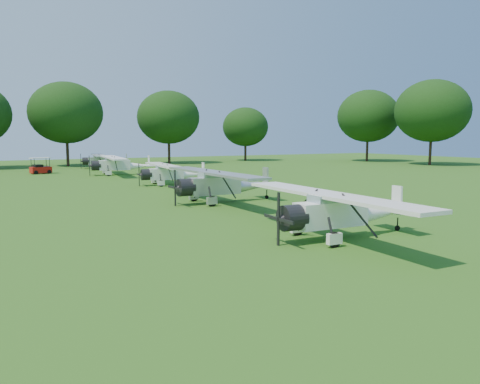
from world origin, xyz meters
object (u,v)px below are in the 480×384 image
object	(u,v)px
aircraft_5	(171,172)
golf_cart	(40,168)
aircraft_4	(222,182)
aircraft_7	(103,160)
aircraft_6	(119,163)
aircraft_3	(340,209)

from	to	relation	value
aircraft_5	golf_cart	xyz separation A→B (m)	(-9.28, 20.29, -0.56)
aircraft_4	aircraft_7	distance (m)	39.80
aircraft_4	aircraft_6	xyz separation A→B (m)	(-0.03, 26.88, -0.02)
aircraft_4	aircraft_7	xyz separation A→B (m)	(1.06, 39.78, -0.14)
aircraft_4	aircraft_5	size ratio (longest dim) A/B	1.13
aircraft_5	golf_cart	size ratio (longest dim) A/B	4.15
aircraft_5	aircraft_3	bearing A→B (deg)	-88.31
aircraft_3	aircraft_7	bearing A→B (deg)	89.83
aircraft_6	golf_cart	size ratio (longest dim) A/B	4.65
aircraft_4	aircraft_5	bearing A→B (deg)	83.51
aircraft_4	aircraft_5	distance (m)	12.97
aircraft_3	aircraft_7	world-z (taller)	aircraft_3
aircraft_4	golf_cart	bearing A→B (deg)	102.54
aircraft_3	aircraft_5	xyz separation A→B (m)	(1.76, 25.65, -0.09)
aircraft_3	aircraft_6	distance (m)	39.63
aircraft_4	aircraft_7	size ratio (longest dim) A/B	1.10
aircraft_3	aircraft_7	size ratio (longest dim) A/B	1.04
aircraft_4	golf_cart	size ratio (longest dim) A/B	4.68
aircraft_4	aircraft_6	bearing A→B (deg)	88.96
golf_cart	aircraft_6	bearing A→B (deg)	-50.99
aircraft_5	golf_cart	bearing A→B (deg)	120.18
aircraft_4	golf_cart	xyz separation A→B (m)	(-8.06, 33.20, -0.72)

